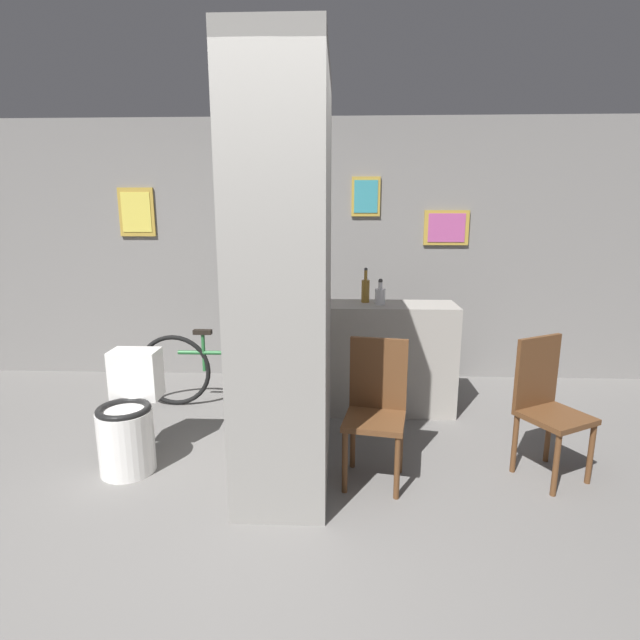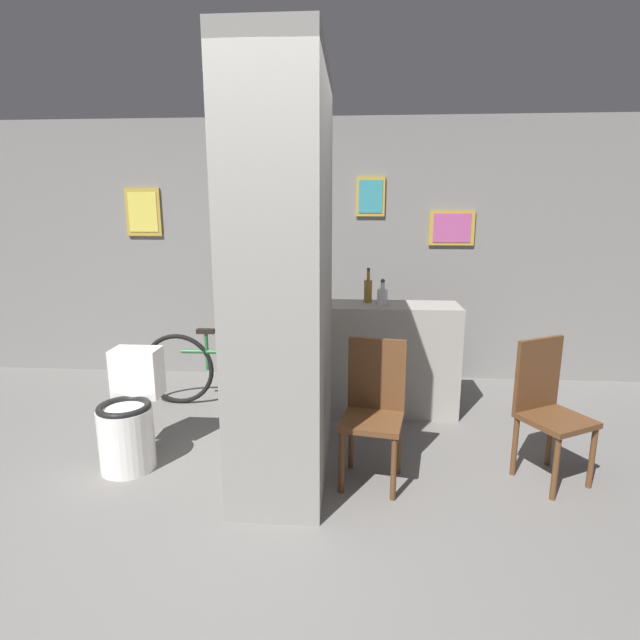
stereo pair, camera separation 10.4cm
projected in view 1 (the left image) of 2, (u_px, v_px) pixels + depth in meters
The scene contains 10 objects.
ground_plane at pixel (257, 524), 2.81m from camera, with size 14.00×14.00×0.00m, color slate.
wall_back at pixel (296, 252), 5.08m from camera, with size 8.00×0.09×2.60m.
pillar_center at pixel (286, 279), 3.14m from camera, with size 0.58×1.29×2.60m.
counter_shelf at pixel (383, 358), 4.32m from camera, with size 1.22×0.44×0.95m.
toilet at pixel (129, 421), 3.37m from camera, with size 0.36×0.52×0.78m.
chair_near_pillar at pixel (376, 405), 3.21m from camera, with size 0.44×0.44×0.92m.
chair_by_doorway at pixel (547, 402), 3.26m from camera, with size 0.51×0.51×0.92m.
bicycle at pixel (235, 370), 4.42m from camera, with size 1.74×0.42×0.70m.
bottle_tall at pixel (365, 290), 4.27m from camera, with size 0.07×0.07×0.30m.
bottle_short at pixel (380, 295), 4.18m from camera, with size 0.09×0.09×0.22m.
Camera 1 is at (0.46, -2.47, 1.74)m, focal length 28.00 mm.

